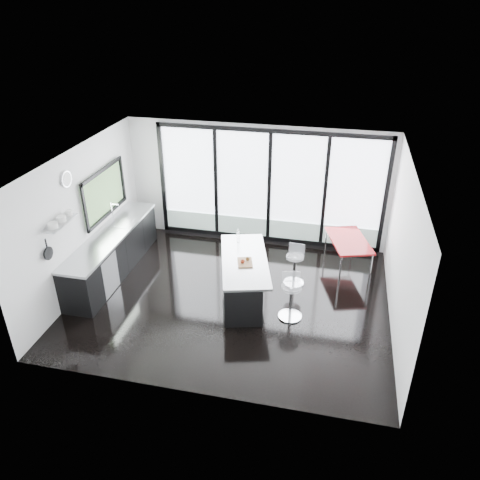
% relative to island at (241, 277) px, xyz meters
% --- Properties ---
extents(floor, '(6.00, 5.00, 0.00)m').
position_rel_island_xyz_m(floor, '(-0.16, -0.12, -0.42)').
color(floor, black).
rests_on(floor, ground).
extents(ceiling, '(6.00, 5.00, 0.00)m').
position_rel_island_xyz_m(ceiling, '(-0.16, -0.12, 2.38)').
color(ceiling, white).
rests_on(ceiling, wall_back).
extents(wall_back, '(6.00, 0.09, 2.80)m').
position_rel_island_xyz_m(wall_back, '(0.11, 2.34, 0.85)').
color(wall_back, silver).
rests_on(wall_back, ground).
extents(wall_front, '(6.00, 0.00, 2.80)m').
position_rel_island_xyz_m(wall_front, '(-0.16, -2.62, 0.98)').
color(wall_front, silver).
rests_on(wall_front, ground).
extents(wall_left, '(0.26, 5.00, 2.80)m').
position_rel_island_xyz_m(wall_left, '(-3.13, 0.15, 1.14)').
color(wall_left, silver).
rests_on(wall_left, ground).
extents(wall_right, '(0.00, 5.00, 2.80)m').
position_rel_island_xyz_m(wall_right, '(2.84, -0.12, 0.98)').
color(wall_right, silver).
rests_on(wall_right, ground).
extents(counter_cabinets, '(0.69, 3.24, 1.36)m').
position_rel_island_xyz_m(counter_cabinets, '(-2.83, 0.28, 0.04)').
color(counter_cabinets, black).
rests_on(counter_cabinets, floor).
extents(island, '(1.37, 2.19, 1.08)m').
position_rel_island_xyz_m(island, '(0.00, 0.00, 0.00)').
color(island, black).
rests_on(island, floor).
extents(bar_stool_near, '(0.52, 0.52, 0.69)m').
position_rel_island_xyz_m(bar_stool_near, '(1.03, -0.47, -0.08)').
color(bar_stool_near, silver).
rests_on(bar_stool_near, floor).
extents(bar_stool_far, '(0.45, 0.45, 0.67)m').
position_rel_island_xyz_m(bar_stool_far, '(0.96, 0.66, -0.09)').
color(bar_stool_far, silver).
rests_on(bar_stool_far, floor).
extents(red_table, '(1.09, 1.44, 0.69)m').
position_rel_island_xyz_m(red_table, '(2.00, 1.53, -0.08)').
color(red_table, maroon).
rests_on(red_table, floor).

